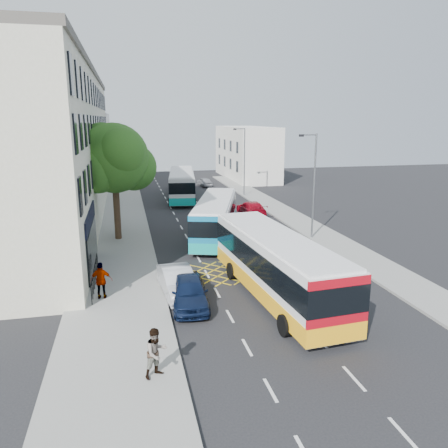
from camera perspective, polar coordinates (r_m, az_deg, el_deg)
ground at (r=22.26m, az=8.98°, el=-11.03°), size 120.00×120.00×0.00m
pavement_left at (r=34.94m, az=-13.60°, el=-1.95°), size 5.00×70.00×0.15m
pavement_right at (r=38.12m, az=11.18°, el=-0.53°), size 3.00×70.00×0.15m
terrace_main at (r=43.72m, az=-21.31°, el=9.47°), size 8.30×45.00×13.50m
terrace_far at (r=74.10m, az=-17.90°, el=9.70°), size 8.00×20.00×10.00m
building_right at (r=69.50m, az=2.91°, el=9.29°), size 6.00×18.00×8.00m
street_tree at (r=33.82m, az=-14.20°, el=8.24°), size 6.30×5.70×8.80m
lamp_near at (r=34.05m, az=11.55°, el=5.57°), size 1.45×0.15×8.00m
lamp_far at (r=52.80m, az=2.57°, el=8.60°), size 1.45×0.15×8.00m
railings at (r=25.55m, az=-16.53°, el=-6.41°), size 0.08×5.60×1.14m
bus_near at (r=22.98m, az=6.84°, el=-5.37°), size 3.76×12.23×3.39m
bus_mid at (r=34.19m, az=-1.12°, el=0.83°), size 5.80×11.46×3.15m
bus_far at (r=51.08m, az=-5.51°, el=5.15°), size 4.24×12.12×3.34m
motorbike at (r=20.88m, az=11.05°, el=-9.90°), size 0.82×2.34×2.09m
parked_car_blue at (r=22.25m, az=-4.53°, el=-8.80°), size 2.10×4.54×1.50m
parked_car_silver at (r=23.63m, az=-6.09°, el=-7.50°), size 1.96×4.62×1.48m
red_hatchback at (r=42.49m, az=3.59°, el=2.04°), size 2.02×4.93×1.43m
distant_car_grey at (r=58.89m, az=-5.49°, el=5.23°), size 2.69×5.18×1.39m
distant_car_silver at (r=61.15m, az=-2.58°, el=5.51°), size 1.93×3.79×1.23m
pedestrian_near at (r=16.43m, az=-8.84°, el=-16.27°), size 1.13×1.06×1.85m
pedestrian_far at (r=23.46m, az=-15.73°, el=-7.12°), size 1.18×0.59×1.94m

